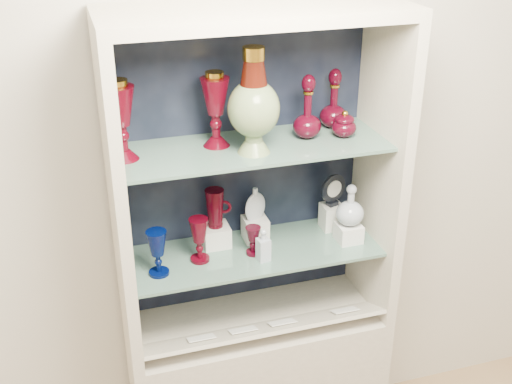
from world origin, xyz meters
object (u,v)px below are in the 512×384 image
object	(u,v)px
ruby_decanter_a	(308,103)
cobalt_goblet	(158,253)
clear_square_bottle	(263,245)
pedestal_lamp_right	(216,110)
lidded_bowl	(344,123)
pedestal_lamp_left	(121,120)
flat_flask	(255,203)
cameo_medallion	(333,190)
ruby_pitcher	(215,208)
clear_round_decanter	(350,206)
ruby_decanter_b	(334,97)
ruby_goblet_tall	(199,240)
enamel_urn	(254,101)
ruby_goblet_small	(253,241)

from	to	relation	value
ruby_decanter_a	cobalt_goblet	distance (m)	0.73
clear_square_bottle	pedestal_lamp_right	bearing A→B (deg)	140.13
lidded_bowl	ruby_decanter_a	bearing A→B (deg)	167.85
pedestal_lamp_left	flat_flask	size ratio (longest dim) A/B	2.05
flat_flask	cobalt_goblet	bearing A→B (deg)	176.49
cobalt_goblet	cameo_medallion	bearing A→B (deg)	10.39
pedestal_lamp_left	ruby_decanter_a	bearing A→B (deg)	0.37
ruby_pitcher	clear_round_decanter	xyz separation A→B (m)	(0.49, -0.12, -0.01)
pedestal_lamp_right	ruby_pitcher	xyz separation A→B (m)	(-0.00, 0.04, -0.39)
ruby_decanter_b	ruby_pitcher	bearing A→B (deg)	-179.19
clear_round_decanter	flat_flask	bearing A→B (deg)	161.25
ruby_goblet_tall	clear_square_bottle	size ratio (longest dim) A/B	1.35
enamel_urn	lidded_bowl	xyz separation A→B (m)	(0.35, 0.04, -0.13)
cobalt_goblet	ruby_goblet_tall	xyz separation A→B (m)	(0.16, 0.04, -0.00)
ruby_decanter_b	ruby_goblet_small	distance (m)	0.60
cameo_medallion	pedestal_lamp_left	bearing A→B (deg)	167.17
ruby_pitcher	cameo_medallion	distance (m)	0.47
cobalt_goblet	flat_flask	size ratio (longest dim) A/B	1.31
ruby_goblet_small	flat_flask	xyz separation A→B (m)	(0.04, 0.10, 0.10)
ruby_decanter_b	ruby_goblet_small	xyz separation A→B (m)	(-0.34, -0.11, -0.48)
ruby_goblet_tall	flat_flask	xyz separation A→B (m)	(0.24, 0.09, 0.07)
pedestal_lamp_right	enamel_urn	world-z (taller)	enamel_urn
ruby_goblet_small	clear_square_bottle	bearing A→B (deg)	-65.46
ruby_goblet_small	clear_round_decanter	xyz separation A→B (m)	(0.37, -0.01, 0.09)
flat_flask	clear_round_decanter	size ratio (longest dim) A/B	0.83
ruby_pitcher	ruby_goblet_tall	bearing A→B (deg)	-110.48
pedestal_lamp_left	ruby_goblet_small	world-z (taller)	pedestal_lamp_left
lidded_bowl	clear_square_bottle	xyz separation A→B (m)	(-0.32, -0.06, -0.41)
clear_square_bottle	enamel_urn	bearing A→B (deg)	145.92
cobalt_goblet	ruby_goblet_tall	bearing A→B (deg)	15.92
lidded_bowl	ruby_pitcher	xyz separation A→B (m)	(-0.46, 0.09, -0.31)
ruby_goblet_tall	clear_square_bottle	distance (m)	0.23
lidded_bowl	cameo_medallion	distance (m)	0.31
pedestal_lamp_right	ruby_pitcher	distance (m)	0.40
enamel_urn	clear_round_decanter	distance (m)	0.59
cameo_medallion	ruby_goblet_tall	bearing A→B (deg)	171.38
ruby_decanter_b	cameo_medallion	bearing A→B (deg)	-47.05
pedestal_lamp_right	lidded_bowl	bearing A→B (deg)	-6.29
clear_round_decanter	ruby_decanter_a	bearing A→B (deg)	161.98
ruby_pitcher	lidded_bowl	bearing A→B (deg)	10.01
enamel_urn	ruby_decanter_a	xyz separation A→B (m)	(0.22, 0.07, -0.05)
pedestal_lamp_left	lidded_bowl	world-z (taller)	pedestal_lamp_left
clear_square_bottle	clear_round_decanter	distance (m)	0.36
pedestal_lamp_left	pedestal_lamp_right	world-z (taller)	pedestal_lamp_left
ruby_goblet_tall	ruby_goblet_small	world-z (taller)	ruby_goblet_tall
ruby_goblet_small	flat_flask	distance (m)	0.15
pedestal_lamp_left	ruby_decanter_a	size ratio (longest dim) A/B	1.04
ruby_decanter_a	flat_flask	xyz separation A→B (m)	(-0.17, 0.06, -0.39)
pedestal_lamp_right	flat_flask	distance (m)	0.42
cobalt_goblet	ruby_pitcher	size ratio (longest dim) A/B	1.14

